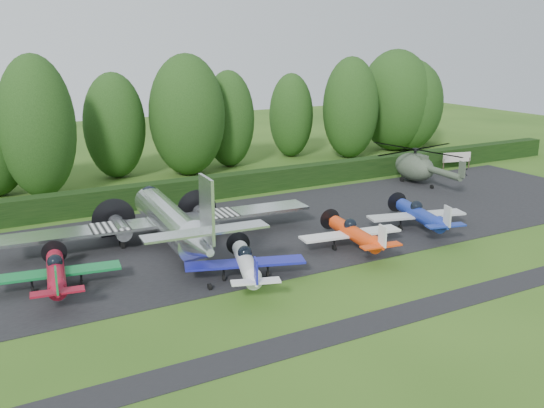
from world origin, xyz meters
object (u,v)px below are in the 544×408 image
transport_plane (171,221)px  light_plane_blue (420,215)px  light_plane_red (56,273)px  sign_board (457,158)px  light_plane_white (246,263)px  light_plane_orange (354,233)px  helicopter (415,165)px

transport_plane → light_plane_blue: transport_plane is taller
light_plane_red → sign_board: 46.64m
light_plane_red → light_plane_white: size_ratio=1.00×
transport_plane → light_plane_red: size_ratio=2.84×
transport_plane → sign_board: bearing=10.3°
light_plane_blue → sign_board: (18.65, 14.66, 0.05)m
light_plane_white → light_plane_orange: (8.96, 1.44, 0.01)m
light_plane_orange → light_plane_blue: 7.00m
light_plane_orange → light_plane_blue: (6.91, 1.10, 0.05)m
light_plane_red → light_plane_orange: (19.13, -2.44, 0.01)m
light_plane_blue → light_plane_orange: bearing=175.0°
transport_plane → helicopter: transport_plane is taller
light_plane_blue → helicopter: bearing=35.6°
light_plane_red → light_plane_blue: bearing=-11.3°
transport_plane → light_plane_blue: (17.70, -5.22, -0.71)m
light_plane_blue → helicopter: 15.73m
light_plane_red → sign_board: size_ratio=2.28×
transport_plane → light_plane_orange: size_ratio=2.81×
helicopter → light_plane_white: bearing=-156.2°
light_plane_orange → helicopter: (17.09, 13.07, 0.70)m
sign_board → transport_plane: bearing=180.0°
helicopter → transport_plane: bearing=-171.7°
light_plane_red → light_plane_white: light_plane_red is taller
helicopter → light_plane_blue: bearing=-135.7°
light_plane_white → sign_board: light_plane_white is taller
transport_plane → light_plane_white: (1.82, -7.76, -0.78)m
light_plane_blue → sign_board: light_plane_blue is taller
light_plane_white → helicopter: bearing=10.9°
light_plane_orange → helicopter: size_ratio=0.61×
light_plane_orange → sign_board: light_plane_orange is taller
light_plane_red → sign_board: bearing=8.3°
transport_plane → helicopter: 28.69m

